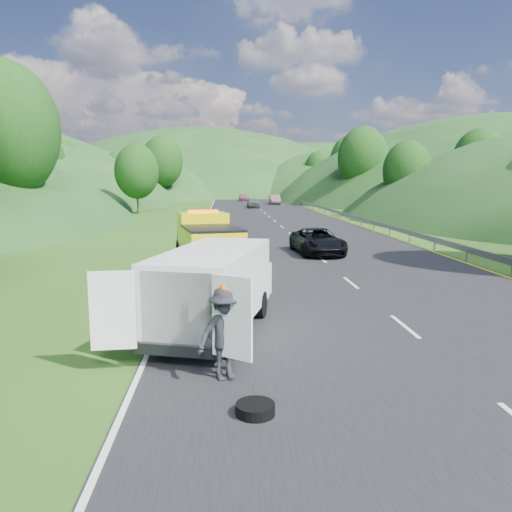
{
  "coord_description": "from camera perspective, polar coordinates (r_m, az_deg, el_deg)",
  "views": [
    {
      "loc": [
        -2.06,
        -15.28,
        4.12
      ],
      "look_at": [
        -0.88,
        3.0,
        1.3
      ],
      "focal_mm": 35.0,
      "sensor_mm": 36.0,
      "label": 1
    }
  ],
  "objects": [
    {
      "name": "suitcase",
      "position": [
        16.02,
        -10.34,
        -5.34
      ],
      "size": [
        0.34,
        0.22,
        0.52
      ],
      "primitive_type": "cube",
      "rotation": [
        0.0,
        0.0,
        0.12
      ],
      "color": "#4E4A3A",
      "rests_on": "ground"
    },
    {
      "name": "dist_car_d",
      "position": [
        119.51,
        -1.05,
        6.77
      ],
      "size": [
        1.76,
        4.38,
        1.49
      ],
      "primitive_type": "imported",
      "color": "brown",
      "rests_on": "ground"
    },
    {
      "name": "worker",
      "position": [
        10.71,
        -3.48,
        -13.88
      ],
      "size": [
        1.43,
        1.16,
        1.93
      ],
      "primitive_type": "imported",
      "rotation": [
        0.0,
        0.0,
        0.42
      ],
      "color": "black",
      "rests_on": "ground"
    },
    {
      "name": "hills_backdrop",
      "position": [
        150.28,
        -0.44,
        7.18
      ],
      "size": [
        201.0,
        288.6,
        44.0
      ],
      "primitive_type": null,
      "color": "#2D5B23",
      "rests_on": "ground"
    },
    {
      "name": "dist_car_b",
      "position": [
        84.19,
        2.15,
        5.94
      ],
      "size": [
        1.65,
        4.74,
        1.56
      ],
      "primitive_type": "imported",
      "color": "#644250",
      "rests_on": "ground"
    },
    {
      "name": "tree_line_left",
      "position": [
        77.27,
        -16.43,
        5.34
      ],
      "size": [
        14.0,
        140.0,
        14.0
      ],
      "primitive_type": null,
      "color": "#1E4C16",
      "rests_on": "ground"
    },
    {
      "name": "woman",
      "position": [
        16.5,
        -9.97,
        -5.84
      ],
      "size": [
        0.58,
        0.69,
        1.64
      ],
      "primitive_type": "imported",
      "rotation": [
        0.0,
        0.0,
        1.84
      ],
      "color": "silver",
      "rests_on": "ground"
    },
    {
      "name": "white_van",
      "position": [
        13.49,
        -4.72,
        -3.36
      ],
      "size": [
        4.4,
        6.95,
        2.29
      ],
      "rotation": [
        0.0,
        0.0,
        -0.27
      ],
      "color": "black",
      "rests_on": "ground"
    },
    {
      "name": "dist_car_c",
      "position": [
        97.87,
        -1.41,
        6.33
      ],
      "size": [
        1.84,
        4.52,
        1.31
      ],
      "primitive_type": "imported",
      "color": "#844257",
      "rests_on": "ground"
    },
    {
      "name": "guardrail",
      "position": [
        69.02,
        6.65,
        5.27
      ],
      "size": [
        0.06,
        140.0,
        1.52
      ],
      "primitive_type": "cube",
      "color": "gray",
      "rests_on": "ground"
    },
    {
      "name": "spare_tire",
      "position": [
        9.23,
        -0.07,
        -17.75
      ],
      "size": [
        0.7,
        0.7,
        0.2
      ],
      "primitive_type": "cylinder",
      "color": "black",
      "rests_on": "ground"
    },
    {
      "name": "tow_truck",
      "position": [
        23.28,
        -5.59,
        1.76
      ],
      "size": [
        3.47,
        6.53,
        2.67
      ],
      "rotation": [
        0.0,
        0.0,
        0.2
      ],
      "color": "black",
      "rests_on": "ground"
    },
    {
      "name": "passing_suv",
      "position": [
        28.03,
        7.03,
        0.23
      ],
      "size": [
        2.69,
        5.2,
        1.4
      ],
      "primitive_type": "imported",
      "rotation": [
        0.0,
        0.0,
        0.07
      ],
      "color": "black",
      "rests_on": "ground"
    },
    {
      "name": "tree_line_right",
      "position": [
        79.45,
        14.76,
        5.49
      ],
      "size": [
        14.0,
        140.0,
        14.0
      ],
      "primitive_type": null,
      "color": "#1E4C16",
      "rests_on": "ground"
    },
    {
      "name": "road_surface",
      "position": [
        55.67,
        1.53,
        4.51
      ],
      "size": [
        14.0,
        200.0,
        0.02
      ],
      "primitive_type": "cube",
      "color": "black",
      "rests_on": "ground"
    },
    {
      "name": "child",
      "position": [
        16.4,
        -4.94,
        -5.83
      ],
      "size": [
        0.59,
        0.55,
        0.97
      ],
      "primitive_type": "imported",
      "rotation": [
        0.0,
        0.0,
        -0.52
      ],
      "color": "tan",
      "rests_on": "ground"
    },
    {
      "name": "dist_car_a",
      "position": [
        73.38,
        -0.32,
        5.53
      ],
      "size": [
        1.76,
        4.38,
        1.49
      ],
      "primitive_type": "imported",
      "color": "#4C4C51",
      "rests_on": "ground"
    },
    {
      "name": "ground",
      "position": [
        15.96,
        3.87,
        -6.23
      ],
      "size": [
        320.0,
        320.0,
        0.0
      ],
      "primitive_type": "plane",
      "color": "#38661E",
      "rests_on": "ground"
    }
  ]
}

